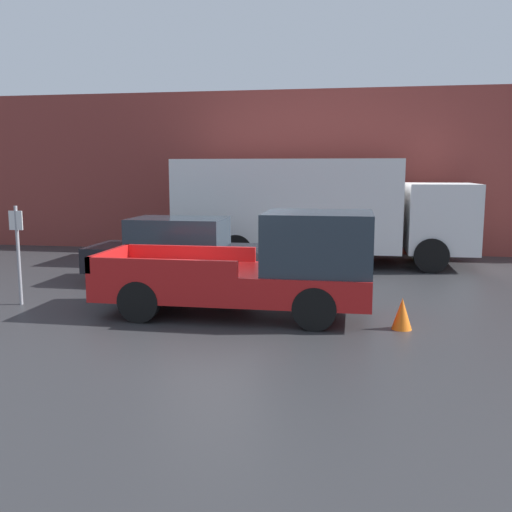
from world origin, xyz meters
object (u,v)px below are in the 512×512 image
at_px(car, 176,250).
at_px(delivery_truck, 313,207).
at_px(pickup_truck, 264,268).
at_px(newspaper_box, 418,240).
at_px(traffic_cone, 402,314).
at_px(parking_sign, 18,249).

xyz_separation_m(car, delivery_truck, (3.18, 3.65, 0.88)).
relative_size(pickup_truck, newspaper_box, 5.10).
bearing_deg(car, newspaper_box, 40.92).
bearing_deg(traffic_cone, newspaper_box, 82.25).
height_order(pickup_truck, newspaper_box, pickup_truck).
relative_size(pickup_truck, delivery_truck, 0.60).
distance_m(delivery_truck, parking_sign, 8.66).
xyz_separation_m(delivery_truck, parking_sign, (-5.68, -6.52, -0.52)).
xyz_separation_m(car, newspaper_box, (6.52, 5.65, -0.31)).
relative_size(delivery_truck, newspaper_box, 8.51).
distance_m(parking_sign, traffic_cone, 7.86).
distance_m(delivery_truck, newspaper_box, 4.07).
xyz_separation_m(car, traffic_cone, (5.28, -3.45, -0.54)).
height_order(newspaper_box, traffic_cone, newspaper_box).
bearing_deg(delivery_truck, newspaper_box, 30.85).
height_order(parking_sign, traffic_cone, parking_sign).
height_order(pickup_truck, delivery_truck, delivery_truck).
bearing_deg(car, parking_sign, -131.08).
distance_m(newspaper_box, traffic_cone, 9.18).
bearing_deg(car, pickup_truck, -47.05).
relative_size(car, traffic_cone, 7.46).
bearing_deg(pickup_truck, parking_sign, 179.57).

